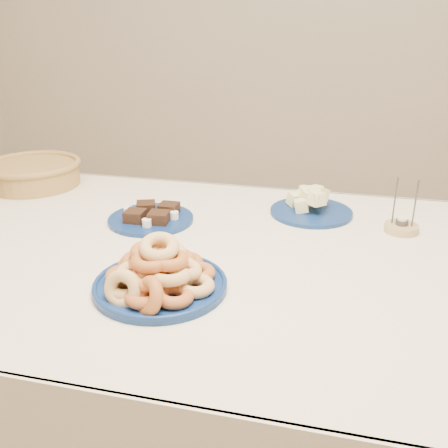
{
  "coord_description": "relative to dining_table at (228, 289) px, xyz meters",
  "views": [
    {
      "loc": [
        0.26,
        -1.13,
        1.31
      ],
      "look_at": [
        0.0,
        -0.05,
        0.85
      ],
      "focal_mm": 40.0,
      "sensor_mm": 36.0,
      "label": 1
    }
  ],
  "objects": [
    {
      "name": "melon_plate",
      "position": [
        0.18,
        0.33,
        0.13
      ],
      "size": [
        0.31,
        0.31,
        0.09
      ],
      "rotation": [
        0.0,
        0.0,
        0.26
      ],
      "color": "navy",
      "rests_on": "dining_table"
    },
    {
      "name": "donut_platter",
      "position": [
        -0.11,
        -0.22,
        0.14
      ],
      "size": [
        0.38,
        0.38,
        0.14
      ],
      "rotation": [
        0.0,
        0.0,
        -0.34
      ],
      "color": "navy",
      "rests_on": "dining_table"
    },
    {
      "name": "candle_holder",
      "position": [
        0.44,
        0.25,
        0.12
      ],
      "size": [
        0.11,
        0.11,
        0.16
      ],
      "rotation": [
        0.0,
        0.0,
        -0.26
      ],
      "color": "tan",
      "rests_on": "dining_table"
    },
    {
      "name": "brownie_plate",
      "position": [
        -0.27,
        0.16,
        0.12
      ],
      "size": [
        0.3,
        0.3,
        0.04
      ],
      "rotation": [
        0.0,
        0.0,
        0.22
      ],
      "color": "navy",
      "rests_on": "dining_table"
    },
    {
      "name": "wicker_basket",
      "position": [
        -0.81,
        0.38,
        0.15
      ],
      "size": [
        0.39,
        0.39,
        0.09
      ],
      "rotation": [
        0.0,
        0.0,
        0.16
      ],
      "color": "olive",
      "rests_on": "dining_table"
    },
    {
      "name": "dining_table",
      "position": [
        0.0,
        0.0,
        0.0
      ],
      "size": [
        1.71,
        1.11,
        0.75
      ],
      "color": "brown",
      "rests_on": "ground"
    }
  ]
}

